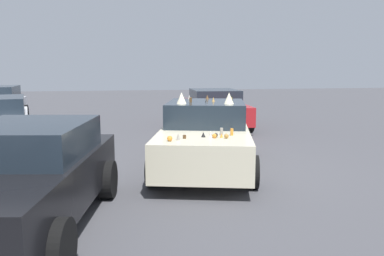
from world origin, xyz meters
name	(u,v)px	position (x,y,z in m)	size (l,w,h in m)	color
ground_plane	(205,168)	(0.00, 0.00, 0.00)	(60.00, 60.00, 0.00)	#47474C
art_car_decorated	(206,136)	(0.03, -0.01, 0.72)	(4.77, 2.85, 1.68)	beige
parked_sedan_far_left	(215,108)	(5.87, -1.63, 0.71)	(4.46, 2.18, 1.38)	red
parked_sedan_behind_right	(24,176)	(-2.68, 3.11, 0.72)	(4.29, 2.49, 1.42)	black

